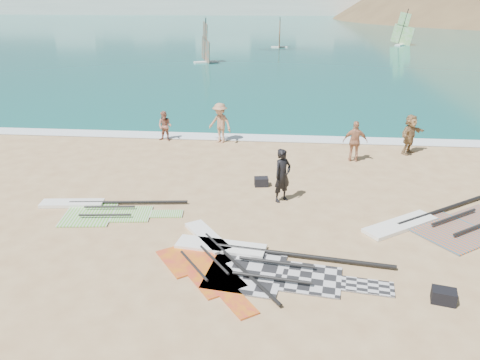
# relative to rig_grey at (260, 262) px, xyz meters

# --- Properties ---
(ground) EXTENTS (300.00, 300.00, 0.00)m
(ground) POSITION_rel_rig_grey_xyz_m (0.09, -0.29, -0.05)
(ground) COLOR tan
(ground) RESTS_ON ground
(sea) EXTENTS (300.00, 240.00, 0.06)m
(sea) POSITION_rel_rig_grey_xyz_m (0.09, 131.71, -0.05)
(sea) COLOR #0B5251
(sea) RESTS_ON ground
(surf_line) EXTENTS (300.00, 1.20, 0.04)m
(surf_line) POSITION_rel_rig_grey_xyz_m (0.09, 12.01, -0.05)
(surf_line) COLOR white
(surf_line) RESTS_ON ground
(far_town) EXTENTS (160.00, 8.00, 12.00)m
(far_town) POSITION_rel_rig_grey_xyz_m (-15.63, 149.71, 4.44)
(far_town) COLOR white
(far_town) RESTS_ON ground
(rig_grey) EXTENTS (6.31, 2.92, 0.20)m
(rig_grey) POSITION_rel_rig_grey_xyz_m (0.00, 0.00, 0.00)
(rig_grey) COLOR black
(rig_grey) RESTS_ON ground
(rig_green) EXTENTS (5.24, 2.23, 0.20)m
(rig_green) POSITION_rel_rig_grey_xyz_m (-5.80, 2.92, -0.00)
(rig_green) COLOR #57C723
(rig_green) RESTS_ON ground
(rig_orange) EXTENTS (6.20, 4.83, 0.21)m
(rig_orange) POSITION_rel_rig_grey_xyz_m (5.81, 2.97, 0.00)
(rig_orange) COLOR #F55717
(rig_orange) RESTS_ON ground
(rig_red) EXTENTS (3.71, 4.83, 0.20)m
(rig_red) POSITION_rel_rig_grey_xyz_m (-1.45, 0.21, -0.00)
(rig_red) COLOR red
(rig_red) RESTS_ON ground
(gear_bag_near) EXTENTS (0.58, 0.46, 0.34)m
(gear_bag_near) POSITION_rel_rig_grey_xyz_m (-0.24, 5.66, 0.12)
(gear_bag_near) COLOR black
(gear_bag_near) RESTS_ON ground
(gear_bag_far) EXTENTS (0.65, 0.52, 0.34)m
(gear_bag_far) POSITION_rel_rig_grey_xyz_m (4.58, -1.34, 0.12)
(gear_bag_far) COLOR black
(gear_bag_far) RESTS_ON ground
(person_wetsuit) EXTENTS (0.85, 0.83, 1.97)m
(person_wetsuit) POSITION_rel_rig_grey_xyz_m (0.57, 4.33, 0.93)
(person_wetsuit) COLOR black
(person_wetsuit) RESTS_ON ground
(beachgoer_left) EXTENTS (0.84, 0.71, 1.53)m
(beachgoer_left) POSITION_rel_rig_grey_xyz_m (-5.42, 11.21, 0.71)
(beachgoer_left) COLOR #A46855
(beachgoer_left) RESTS_ON ground
(beachgoer_mid) EXTENTS (1.50, 1.28, 2.01)m
(beachgoer_mid) POSITION_rel_rig_grey_xyz_m (-2.59, 11.19, 0.95)
(beachgoer_mid) COLOR #A97B5C
(beachgoer_mid) RESTS_ON ground
(beachgoer_back) EXTENTS (1.10, 0.50, 1.84)m
(beachgoer_back) POSITION_rel_rig_grey_xyz_m (3.75, 8.94, 0.87)
(beachgoer_back) COLOR #B77A56
(beachgoer_back) RESTS_ON ground
(beachgoer_right) EXTENTS (1.59, 1.64, 1.87)m
(beachgoer_right) POSITION_rel_rig_grey_xyz_m (6.43, 10.27, 0.88)
(beachgoer_right) COLOR #96734A
(beachgoer_right) RESTS_ON ground
(windsurfer_left) EXTENTS (2.62, 2.84, 4.66)m
(windsurfer_left) POSITION_rel_rig_grey_xyz_m (-7.86, 39.19, 1.29)
(windsurfer_left) COLOR white
(windsurfer_left) RESTS_ON ground
(windsurfer_centre) EXTENTS (2.22, 2.70, 4.03)m
(windsurfer_centre) POSITION_rel_rig_grey_xyz_m (-0.27, 54.74, 1.15)
(windsurfer_centre) COLOR white
(windsurfer_centre) RESTS_ON ground
(windsurfer_right) EXTENTS (2.77, 2.68, 4.97)m
(windsurfer_right) POSITION_rel_rig_grey_xyz_m (16.97, 59.39, 1.35)
(windsurfer_right) COLOR white
(windsurfer_right) RESTS_ON ground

